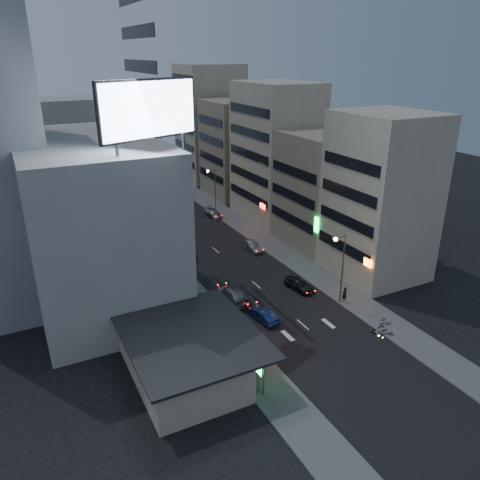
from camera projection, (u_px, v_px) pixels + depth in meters
ground at (326, 345)px, 45.09m from camera, size 180.00×180.00×0.00m
sidewalk_left at (153, 250)px, 66.50m from camera, size 4.00×120.00×0.12m
sidewalk_right at (252, 232)px, 73.23m from camera, size 4.00×120.00×0.12m
food_court at (182, 356)px, 40.16m from camera, size 11.00×13.00×3.88m
white_building at (95, 222)px, 51.10m from camera, size 14.00×24.00×18.00m
shophouse_near at (380, 197)px, 56.34m from camera, size 10.00×11.00×20.00m
shophouse_mid at (325, 189)px, 66.80m from camera, size 11.00×12.00×16.00m
shophouse_far at (276, 152)px, 76.22m from camera, size 10.00×14.00×22.00m
far_left_a at (72, 165)px, 72.02m from camera, size 11.00×10.00×20.00m
far_left_b at (60, 165)px, 83.49m from camera, size 12.00×10.00×15.00m
far_right_a at (237, 149)px, 89.57m from camera, size 11.00×12.00×18.00m
far_right_b at (210, 123)px, 100.23m from camera, size 12.00×12.00×24.00m
billboard at (149, 110)px, 39.77m from camera, size 9.52×3.75×6.20m
street_lamp_right_near at (341, 260)px, 50.53m from camera, size 1.60×0.44×8.02m
street_lamp_left at (185, 231)px, 58.78m from camera, size 1.60×0.44×8.02m
street_lamp_right_far at (213, 185)px, 78.63m from camera, size 1.60×0.44×8.02m
parked_car_right_near at (299, 284)px, 55.32m from camera, size 2.19×4.28×1.40m
parked_car_right_mid at (252, 246)px, 66.32m from camera, size 1.45×3.95×1.29m
parked_car_left at (183, 253)px, 64.10m from camera, size 2.62×5.04×1.36m
parked_car_right_far at (213, 213)px, 79.83m from camera, size 1.92×4.46×1.28m
road_car_blue at (263, 315)px, 48.99m from camera, size 1.90×4.16×1.32m
road_car_silver at (232, 294)px, 52.88m from camera, size 2.36×5.39×1.54m
person at (344, 294)px, 52.38m from camera, size 0.66×0.45×1.78m
scooter_black_a at (393, 328)px, 46.64m from camera, size 1.19×1.89×1.10m
scooter_silver_a at (384, 322)px, 47.44m from camera, size 0.86×2.05×1.22m
scooter_blue at (390, 318)px, 48.48m from camera, size 0.95×1.79×1.04m
scooter_black_b at (382, 320)px, 48.04m from camera, size 1.06×1.73×1.00m
scooter_silver_b at (383, 313)px, 49.31m from camera, size 1.03×1.88×1.09m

